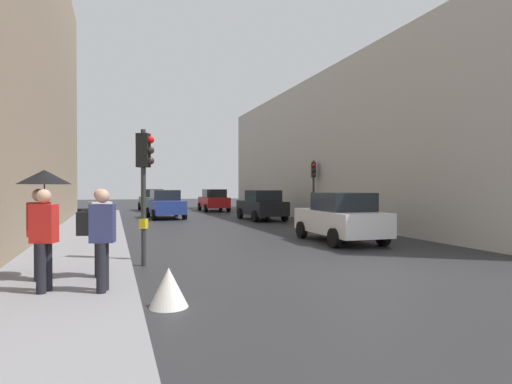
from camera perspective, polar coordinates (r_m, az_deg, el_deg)
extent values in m
plane|color=#28282B|center=(10.32, 15.03, -10.32)|extent=(120.00, 120.00, 0.00)
cube|color=gray|center=(14.58, -22.54, -6.79)|extent=(2.79, 40.00, 0.16)
cube|color=#B2ADA3|center=(28.16, 18.22, 5.13)|extent=(12.00, 29.32, 8.31)
cylinder|color=#2D2D2D|center=(10.87, -14.92, -0.75)|extent=(0.12, 0.12, 3.39)
cube|color=black|center=(10.91, -14.94, 5.44)|extent=(0.38, 0.35, 0.84)
cube|color=yellow|center=(10.91, -14.91, -4.15)|extent=(0.23, 0.25, 0.24)
sphere|color=red|center=(10.86, -14.02, 6.84)|extent=(0.18, 0.18, 0.18)
sphere|color=#2D231E|center=(10.83, -14.01, 5.47)|extent=(0.18, 0.18, 0.18)
sphere|color=#2D231E|center=(10.82, -14.01, 4.10)|extent=(0.18, 0.18, 0.18)
cylinder|color=#2D2D2D|center=(23.70, 7.75, 0.09)|extent=(0.12, 0.12, 3.42)
cube|color=black|center=(23.72, 7.76, 2.96)|extent=(0.33, 0.37, 0.84)
cube|color=yellow|center=(23.72, 7.75, -1.51)|extent=(0.24, 0.22, 0.24)
sphere|color=red|center=(23.54, 7.80, 3.61)|extent=(0.18, 0.18, 0.18)
sphere|color=#2D231E|center=(23.53, 7.80, 2.98)|extent=(0.18, 0.18, 0.18)
sphere|color=#2D231E|center=(23.52, 7.80, 2.35)|extent=(0.18, 0.18, 0.18)
cube|color=navy|center=(26.93, -12.07, -1.95)|extent=(1.98, 4.28, 0.80)
cube|color=black|center=(27.15, -12.16, -0.41)|extent=(1.69, 2.07, 0.64)
cylinder|color=black|center=(25.78, -9.62, -2.96)|extent=(0.25, 0.65, 0.64)
cylinder|color=black|center=(25.48, -13.59, -3.01)|extent=(0.25, 0.65, 0.64)
cylinder|color=black|center=(28.43, -10.71, -2.62)|extent=(0.25, 0.65, 0.64)
cylinder|color=black|center=(28.16, -14.32, -2.66)|extent=(0.25, 0.65, 0.64)
cube|color=red|center=(34.35, -5.73, -1.37)|extent=(1.86, 4.23, 0.80)
cube|color=black|center=(34.09, -5.64, -0.17)|extent=(1.63, 2.02, 0.64)
cylinder|color=black|center=(35.52, -7.61, -1.95)|extent=(0.23, 0.64, 0.64)
cylinder|color=black|center=(35.88, -4.77, -1.91)|extent=(0.23, 0.64, 0.64)
cylinder|color=black|center=(32.87, -6.77, -2.16)|extent=(0.23, 0.64, 0.64)
cylinder|color=black|center=(33.26, -3.72, -2.12)|extent=(0.23, 0.64, 0.64)
cube|color=black|center=(25.10, 0.75, -2.13)|extent=(1.90, 4.24, 0.80)
cube|color=black|center=(24.84, 0.95, -0.50)|extent=(1.65, 2.04, 0.64)
cylinder|color=black|center=(26.10, -2.16, -2.90)|extent=(0.24, 0.65, 0.64)
cylinder|color=black|center=(26.71, 1.52, -2.82)|extent=(0.24, 0.65, 0.64)
cylinder|color=black|center=(23.55, -0.13, -3.30)|extent=(0.24, 0.65, 0.64)
cylinder|color=black|center=(24.22, 3.88, -3.19)|extent=(0.24, 0.65, 0.64)
cube|color=silver|center=(15.46, 11.20, -3.93)|extent=(1.95, 4.26, 0.80)
cube|color=black|center=(15.20, 11.65, -1.30)|extent=(1.67, 2.06, 0.64)
cylinder|color=black|center=(16.33, 6.17, -5.08)|extent=(0.24, 0.65, 0.64)
cylinder|color=black|center=(17.11, 11.76, -4.83)|extent=(0.24, 0.65, 0.64)
cylinder|color=black|center=(13.90, 10.51, -6.11)|extent=(0.24, 0.65, 0.64)
cylinder|color=black|center=(14.80, 16.75, -5.72)|extent=(0.24, 0.65, 0.64)
cube|color=#2D6038|center=(35.99, -13.81, -1.29)|extent=(1.92, 4.25, 0.80)
cube|color=black|center=(36.22, -13.85, -0.14)|extent=(1.66, 2.04, 0.64)
cylinder|color=black|center=(34.79, -12.08, -2.01)|extent=(0.24, 0.65, 0.64)
cylinder|color=black|center=(34.58, -15.04, -2.04)|extent=(0.24, 0.65, 0.64)
cylinder|color=black|center=(37.46, -12.67, -1.82)|extent=(0.24, 0.65, 0.64)
cylinder|color=black|center=(37.26, -15.41, -1.84)|extent=(0.24, 0.65, 0.64)
cylinder|color=black|center=(9.40, -27.12, -7.84)|extent=(0.16, 0.16, 0.85)
cylinder|color=black|center=(9.20, -27.26, -8.03)|extent=(0.16, 0.16, 0.85)
cube|color=red|center=(9.22, -27.21, -3.29)|extent=(0.41, 0.28, 0.66)
sphere|color=tan|center=(9.20, -27.23, -0.37)|extent=(0.24, 0.24, 0.24)
cylinder|color=black|center=(9.19, -26.60, -1.73)|extent=(0.02, 0.02, 0.90)
cone|color=black|center=(9.19, -26.62, 1.82)|extent=(1.00, 1.00, 0.28)
cylinder|color=black|center=(9.22, -20.43, -7.97)|extent=(0.16, 0.16, 0.85)
cylinder|color=black|center=(9.03, -20.02, -8.15)|extent=(0.16, 0.16, 0.85)
cube|color=silver|center=(9.04, -20.25, -3.33)|extent=(0.47, 0.38, 0.66)
sphere|color=tan|center=(9.02, -20.26, -0.35)|extent=(0.24, 0.24, 0.24)
cube|color=black|center=(8.95, -22.07, -3.38)|extent=(0.28, 0.33, 0.40)
cylinder|color=black|center=(7.96, -19.77, -9.35)|extent=(0.16, 0.16, 0.85)
cylinder|color=black|center=(7.77, -20.14, -9.60)|extent=(0.16, 0.16, 0.85)
cube|color=navy|center=(7.77, -19.98, -3.99)|extent=(0.45, 0.34, 0.66)
sphere|color=tan|center=(7.75, -19.99, -0.52)|extent=(0.24, 0.24, 0.24)
cube|color=black|center=(7.85, -22.10, -3.95)|extent=(0.26, 0.32, 0.40)
cylinder|color=black|center=(8.30, -26.29, -8.97)|extent=(0.16, 0.16, 0.85)
cylinder|color=black|center=(8.13, -26.97, -9.18)|extent=(0.16, 0.16, 0.85)
cube|color=red|center=(8.12, -26.66, -3.82)|extent=(0.47, 0.39, 0.66)
sphere|color=tan|center=(8.10, -26.68, -0.50)|extent=(0.24, 0.24, 0.24)
cone|color=silver|center=(7.23, -11.68, -12.47)|extent=(0.64, 0.64, 0.65)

